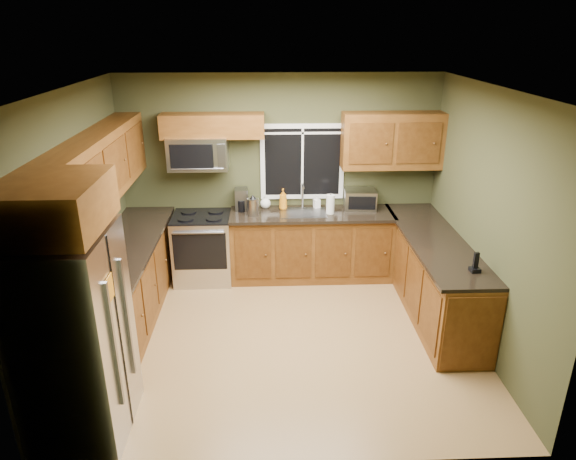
{
  "coord_description": "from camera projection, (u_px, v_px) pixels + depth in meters",
  "views": [
    {
      "loc": [
        -0.16,
        -4.89,
        3.25
      ],
      "look_at": [
        0.05,
        0.35,
        1.15
      ],
      "focal_mm": 32.0,
      "sensor_mm": 36.0,
      "label": 1
    }
  ],
  "objects": [
    {
      "name": "range",
      "position": [
        203.0,
        247.0,
        6.9
      ],
      "size": [
        0.76,
        0.69,
        0.94
      ],
      "color": "#B7B7BC",
      "rests_on": "ground"
    },
    {
      "name": "countertop_peninsula",
      "position": [
        435.0,
        240.0,
        5.98
      ],
      "size": [
        0.65,
        2.5,
        0.04
      ],
      "primitive_type": "cube",
      "color": "black",
      "rests_on": "base_cabinets_peninsula"
    },
    {
      "name": "paper_towel_roll",
      "position": [
        330.0,
        204.0,
        6.72
      ],
      "size": [
        0.12,
        0.12,
        0.28
      ],
      "color": "white",
      "rests_on": "countertop_back"
    },
    {
      "name": "soap_bottle_a",
      "position": [
        283.0,
        199.0,
        6.87
      ],
      "size": [
        0.13,
        0.13,
        0.28
      ],
      "primitive_type": "imported",
      "rotation": [
        0.0,
        0.0,
        -0.2
      ],
      "color": "orange",
      "rests_on": "countertop_back"
    },
    {
      "name": "upper_cabinets_left",
      "position": [
        100.0,
        166.0,
        5.43
      ],
      "size": [
        0.33,
        2.65,
        0.72
      ],
      "primitive_type": "cube",
      "color": "brown",
      "rests_on": "left_wall"
    },
    {
      "name": "kettle",
      "position": [
        253.0,
        206.0,
        6.65
      ],
      "size": [
        0.18,
        0.18,
        0.28
      ],
      "color": "#B7B7BC",
      "rests_on": "countertop_back"
    },
    {
      "name": "countertop_left",
      "position": [
        126.0,
        247.0,
        5.78
      ],
      "size": [
        0.65,
        2.65,
        0.04
      ],
      "primitive_type": "cube",
      "color": "black",
      "rests_on": "base_cabinets_left"
    },
    {
      "name": "right_wall",
      "position": [
        486.0,
        222.0,
        5.33
      ],
      "size": [
        0.0,
        3.6,
        3.6
      ],
      "primitive_type": "plane",
      "rotation": [
        1.57,
        0.0,
        -1.57
      ],
      "color": "#383B20",
      "rests_on": "ground"
    },
    {
      "name": "upper_cabinets_back_right",
      "position": [
        392.0,
        141.0,
        6.63
      ],
      "size": [
        1.3,
        0.33,
        0.72
      ],
      "primitive_type": "cube",
      "color": "brown",
      "rests_on": "back_wall"
    },
    {
      "name": "countertop_back",
      "position": [
        312.0,
        214.0,
        6.79
      ],
      "size": [
        2.17,
        0.65,
        0.04
      ],
      "primitive_type": "cube",
      "color": "black",
      "rests_on": "base_cabinets_back"
    },
    {
      "name": "soap_bottle_b",
      "position": [
        317.0,
        201.0,
        6.94
      ],
      "size": [
        0.1,
        0.1,
        0.18
      ],
      "primitive_type": "imported",
      "rotation": [
        0.0,
        0.0,
        0.28
      ],
      "color": "white",
      "rests_on": "countertop_back"
    },
    {
      "name": "left_wall",
      "position": [
        77.0,
        228.0,
        5.17
      ],
      "size": [
        0.0,
        3.6,
        3.6
      ],
      "primitive_type": "plane",
      "rotation": [
        1.57,
        0.0,
        1.57
      ],
      "color": "#383B20",
      "rests_on": "ground"
    },
    {
      "name": "sink",
      "position": [
        303.0,
        212.0,
        6.79
      ],
      "size": [
        0.6,
        0.42,
        0.36
      ],
      "color": "slate",
      "rests_on": "countertop_back"
    },
    {
      "name": "toaster_oven",
      "position": [
        360.0,
        199.0,
        6.89
      ],
      "size": [
        0.44,
        0.35,
        0.26
      ],
      "color": "#B7B7BC",
      "rests_on": "countertop_back"
    },
    {
      "name": "base_cabinets_peninsula",
      "position": [
        433.0,
        276.0,
        6.15
      ],
      "size": [
        0.6,
        2.52,
        0.9
      ],
      "color": "brown",
      "rests_on": "ground"
    },
    {
      "name": "base_cabinets_left",
      "position": [
        129.0,
        284.0,
        5.96
      ],
      "size": [
        0.6,
        2.65,
        0.9
      ],
      "primitive_type": "cube",
      "color": "brown",
      "rests_on": "ground"
    },
    {
      "name": "refrigerator",
      "position": [
        75.0,
        338.0,
        4.14
      ],
      "size": [
        0.74,
        0.9,
        1.8
      ],
      "color": "#B7B7BC",
      "rests_on": "ground"
    },
    {
      "name": "upper_cabinets_back_left",
      "position": [
        213.0,
        126.0,
        6.47
      ],
      "size": [
        1.3,
        0.33,
        0.3
      ],
      "primitive_type": "cube",
      "color": "brown",
      "rests_on": "back_wall"
    },
    {
      "name": "upper_cabinet_over_fridge",
      "position": [
        51.0,
        206.0,
        3.72
      ],
      "size": [
        0.72,
        0.9,
        0.38
      ],
      "primitive_type": "cube",
      "color": "brown",
      "rests_on": "left_wall"
    },
    {
      "name": "base_cabinets_back",
      "position": [
        311.0,
        246.0,
        6.99
      ],
      "size": [
        2.17,
        0.6,
        0.9
      ],
      "primitive_type": "cube",
      "color": "brown",
      "rests_on": "ground"
    },
    {
      "name": "microwave",
      "position": [
        198.0,
        153.0,
        6.56
      ],
      "size": [
        0.76,
        0.41,
        0.42
      ],
      "color": "#B7B7BC",
      "rests_on": "back_wall"
    },
    {
      "name": "cordless_phone",
      "position": [
        475.0,
        266.0,
        5.14
      ],
      "size": [
        0.1,
        0.1,
        0.21
      ],
      "color": "black",
      "rests_on": "countertop_peninsula"
    },
    {
      "name": "back_wall",
      "position": [
        280.0,
        176.0,
        6.92
      ],
      "size": [
        4.2,
        0.0,
        4.2
      ],
      "primitive_type": "plane",
      "rotation": [
        1.57,
        0.0,
        0.0
      ],
      "color": "#383B20",
      "rests_on": "ground"
    },
    {
      "name": "ceiling",
      "position": [
        284.0,
        89.0,
        4.75
      ],
      "size": [
        4.2,
        4.2,
        0.0
      ],
      "primitive_type": "plane",
      "rotation": [
        3.14,
        0.0,
        0.0
      ],
      "color": "white",
      "rests_on": "back_wall"
    },
    {
      "name": "window",
      "position": [
        302.0,
        162.0,
        6.84
      ],
      "size": [
        1.12,
        0.03,
        1.02
      ],
      "color": "white",
      "rests_on": "back_wall"
    },
    {
      "name": "coffee_maker",
      "position": [
        241.0,
        200.0,
        6.85
      ],
      "size": [
        0.19,
        0.25,
        0.29
      ],
      "color": "slate",
      "rests_on": "countertop_back"
    },
    {
      "name": "soap_bottle_c",
      "position": [
        265.0,
        201.0,
        6.94
      ],
      "size": [
        0.17,
        0.17,
        0.18
      ],
      "primitive_type": "imported",
      "rotation": [
        0.0,
        0.0,
        -0.2
      ],
      "color": "white",
      "rests_on": "countertop_back"
    },
    {
      "name": "front_wall",
      "position": [
        293.0,
        318.0,
        3.58
      ],
      "size": [
        4.2,
        0.0,
        4.2
      ],
      "primitive_type": "plane",
      "rotation": [
        -1.57,
        0.0,
        0.0
      ],
      "color": "#383B20",
      "rests_on": "ground"
    },
    {
      "name": "floor",
      "position": [
        285.0,
        337.0,
        5.75
      ],
      "size": [
        4.2,
        4.2,
        0.0
      ],
      "primitive_type": "plane",
      "color": "olive",
      "rests_on": "ground"
    }
  ]
}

